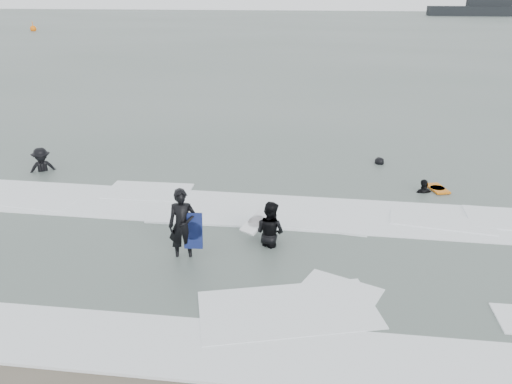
# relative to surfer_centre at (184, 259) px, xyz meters

# --- Properties ---
(ground) EXTENTS (320.00, 320.00, 0.00)m
(ground) POSITION_rel_surfer_centre_xyz_m (1.58, -2.81, 0.00)
(ground) COLOR brown
(ground) RESTS_ON ground
(sea) EXTENTS (320.00, 320.00, 0.00)m
(sea) POSITION_rel_surfer_centre_xyz_m (1.58, 77.19, 0.06)
(sea) COLOR #47544C
(sea) RESTS_ON ground
(surfer_centre) EXTENTS (0.80, 0.60, 1.98)m
(surfer_centre) POSITION_rel_surfer_centre_xyz_m (0.00, 0.00, 0.00)
(surfer_centre) COLOR black
(surfer_centre) RESTS_ON ground
(surfer_wading) EXTENTS (1.12, 1.04, 1.85)m
(surfer_wading) POSITION_rel_surfer_centre_xyz_m (2.13, 1.07, 0.00)
(surfer_wading) COLOR black
(surfer_wading) RESTS_ON ground
(surfer_breaker) EXTENTS (1.38, 1.22, 1.85)m
(surfer_breaker) POSITION_rel_surfer_centre_xyz_m (-7.19, 5.61, 0.00)
(surfer_breaker) COLOR black
(surfer_breaker) RESTS_ON ground
(surfer_right_near) EXTENTS (1.05, 0.70, 1.66)m
(surfer_right_near) POSITION_rel_surfer_centre_xyz_m (6.96, 5.57, 0.00)
(surfer_right_near) COLOR black
(surfer_right_near) RESTS_ON ground
(surfer_right_far) EXTENTS (0.84, 0.71, 1.47)m
(surfer_right_far) POSITION_rel_surfer_centre_xyz_m (5.68, 8.41, 0.00)
(surfer_right_far) COLOR black
(surfer_right_far) RESTS_ON ground
(surf_foam) EXTENTS (30.03, 9.06, 0.09)m
(surf_foam) POSITION_rel_surfer_centre_xyz_m (1.58, 0.89, 0.04)
(surf_foam) COLOR white
(surf_foam) RESTS_ON ground
(bodyboards) EXTENTS (7.80, 6.49, 1.25)m
(bodyboards) POSITION_rel_surfer_centre_xyz_m (3.19, 2.42, 0.50)
(bodyboards) COLOR #101A4E
(bodyboards) RESTS_ON ground
(buoy) EXTENTS (1.00, 1.00, 1.65)m
(buoy) POSITION_rel_surfer_centre_xyz_m (-45.35, 69.11, 0.42)
(buoy) COLOR orange
(buoy) RESTS_ON ground
(vessel_horizon) EXTENTS (29.32, 5.24, 3.98)m
(vessel_horizon) POSITION_rel_surfer_centre_xyz_m (42.58, 131.12, 1.48)
(vessel_horizon) COLOR black
(vessel_horizon) RESTS_ON ground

